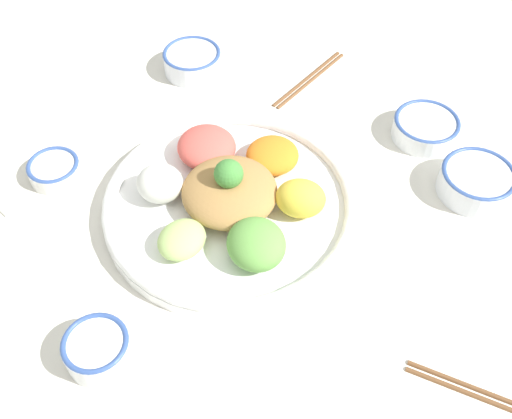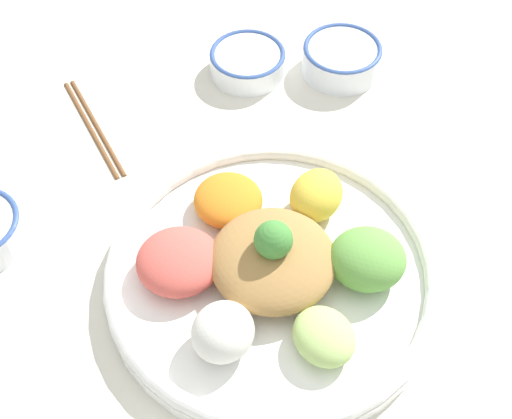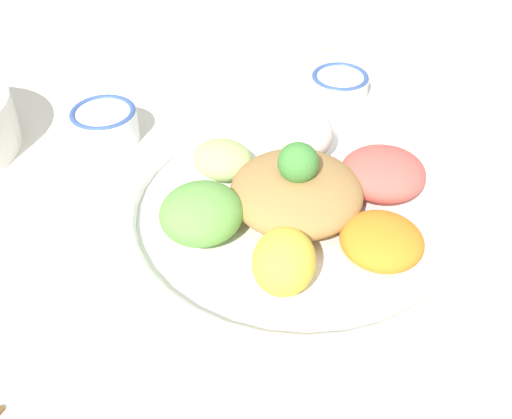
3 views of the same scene
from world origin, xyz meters
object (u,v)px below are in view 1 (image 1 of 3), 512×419
object	(u,v)px
chopsticks_pair_far	(309,78)
chopsticks_pair_near	(492,398)
sauce_bowl_red	(426,127)
sauce_bowl_far	(476,181)
salad_platter	(230,200)
rice_bowl_blue	(55,169)
sauce_bowl_dark	(97,349)
rice_bowl_plain	(192,60)

from	to	relation	value
chopsticks_pair_far	chopsticks_pair_near	bearing A→B (deg)	56.57
sauce_bowl_red	chopsticks_pair_near	size ratio (longest dim) A/B	0.53
sauce_bowl_far	salad_platter	bearing A→B (deg)	-73.57
salad_platter	sauce_bowl_far	xyz separation A→B (m)	(-0.11, 0.38, -0.00)
chopsticks_pair_near	sauce_bowl_red	bearing A→B (deg)	114.11
rice_bowl_blue	sauce_bowl_far	world-z (taller)	sauce_bowl_far
salad_platter	sauce_bowl_red	bearing A→B (deg)	127.42
sauce_bowl_dark	rice_bowl_plain	world-z (taller)	sauce_bowl_dark
rice_bowl_blue	rice_bowl_plain	distance (m)	0.35
sauce_bowl_dark	chopsticks_pair_near	world-z (taller)	sauce_bowl_dark
sauce_bowl_far	rice_bowl_blue	bearing A→B (deg)	-82.45
chopsticks_pair_near	chopsticks_pair_far	size ratio (longest dim) A/B	1.12
rice_bowl_plain	sauce_bowl_far	xyz separation A→B (m)	(0.22, 0.52, 0.00)
chopsticks_pair_far	sauce_bowl_red	bearing A→B (deg)	90.34
rice_bowl_blue	chopsticks_pair_near	xyz separation A→B (m)	(0.26, 0.69, -0.01)
rice_bowl_blue	salad_platter	bearing A→B (deg)	85.90
rice_bowl_plain	chopsticks_pair_far	distance (m)	0.23
chopsticks_pair_near	chopsticks_pair_far	distance (m)	0.66
rice_bowl_plain	chopsticks_pair_far	bearing A→B (deg)	93.36
salad_platter	chopsticks_pair_near	distance (m)	0.46
salad_platter	sauce_bowl_red	size ratio (longest dim) A/B	3.48
rice_bowl_blue	sauce_bowl_red	bearing A→B (deg)	109.07
rice_bowl_blue	chopsticks_pair_near	world-z (taller)	rice_bowl_blue
sauce_bowl_red	sauce_bowl_dark	distance (m)	0.65
sauce_bowl_dark	salad_platter	bearing A→B (deg)	157.13
sauce_bowl_far	rice_bowl_plain	bearing A→B (deg)	-113.11
sauce_bowl_dark	rice_bowl_blue	bearing A→B (deg)	-148.31
rice_bowl_blue	sauce_bowl_far	distance (m)	0.69
salad_platter	rice_bowl_blue	world-z (taller)	salad_platter
sauce_bowl_red	chopsticks_pair_far	distance (m)	0.25
rice_bowl_blue	sauce_bowl_dark	bearing A→B (deg)	31.69
rice_bowl_blue	chopsticks_pair_far	world-z (taller)	rice_bowl_blue
salad_platter	chopsticks_pair_near	bearing A→B (deg)	58.04
sauce_bowl_red	sauce_bowl_dark	bearing A→B (deg)	-39.44
sauce_bowl_dark	sauce_bowl_far	world-z (taller)	same
sauce_bowl_red	rice_bowl_blue	bearing A→B (deg)	-70.93
sauce_bowl_dark	rice_bowl_plain	size ratio (longest dim) A/B	0.78
sauce_bowl_far	chopsticks_pair_far	world-z (taller)	sauce_bowl_far
rice_bowl_blue	chopsticks_pair_near	size ratio (longest dim) A/B	0.39
sauce_bowl_red	rice_bowl_blue	size ratio (longest dim) A/B	1.34
sauce_bowl_red	salad_platter	bearing A→B (deg)	-52.58
salad_platter	rice_bowl_plain	size ratio (longest dim) A/B	3.54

